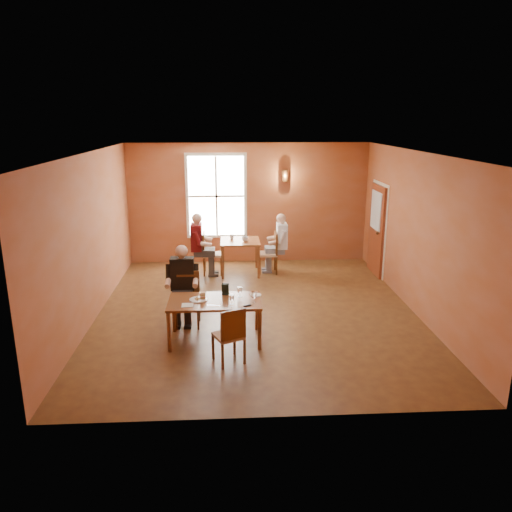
{
  "coord_description": "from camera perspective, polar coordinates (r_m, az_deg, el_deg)",
  "views": [
    {
      "loc": [
        -0.53,
        -8.92,
        3.61
      ],
      "look_at": [
        0.0,
        0.2,
        1.05
      ],
      "focal_mm": 35.0,
      "sensor_mm": 36.0,
      "label": 1
    }
  ],
  "objects": [
    {
      "name": "diner_main",
      "position": [
        8.83,
        -7.91,
        -3.84
      ],
      "size": [
        0.55,
        0.55,
        1.37
      ],
      "primitive_type": null,
      "rotation": [
        0.0,
        0.0,
        3.14
      ],
      "color": "black",
      "rests_on": "ground"
    },
    {
      "name": "cup_b",
      "position": [
        11.85,
        -2.79,
        2.2
      ],
      "size": [
        0.12,
        0.12,
        0.11
      ],
      "primitive_type": "imported",
      "rotation": [
        0.0,
        0.0,
        -0.08
      ],
      "color": "white",
      "rests_on": "second_table"
    },
    {
      "name": "plate_food",
      "position": [
        8.24,
        -6.59,
        -4.92
      ],
      "size": [
        0.34,
        0.34,
        0.04
      ],
      "primitive_type": "cylinder",
      "rotation": [
        0.0,
        0.0,
        0.15
      ],
      "color": "white",
      "rests_on": "main_table"
    },
    {
      "name": "menu_stand",
      "position": [
        8.4,
        -3.52,
        -3.83
      ],
      "size": [
        0.13,
        0.08,
        0.2
      ],
      "primitive_type": "cube",
      "rotation": [
        0.0,
        0.0,
        -0.22
      ],
      "color": "black",
      "rests_on": "main_table"
    },
    {
      "name": "sunglasses",
      "position": [
        7.95,
        -1.0,
        -5.68
      ],
      "size": [
        0.13,
        0.09,
        0.02
      ],
      "primitive_type": "cube",
      "rotation": [
        0.0,
        0.0,
        0.45
      ],
      "color": "black",
      "rests_on": "main_table"
    },
    {
      "name": "window",
      "position": [
        12.51,
        -4.56,
        6.83
      ],
      "size": [
        1.36,
        0.1,
        1.96
      ],
      "primitive_type": "cube",
      "color": "white",
      "rests_on": "wall_back"
    },
    {
      "name": "wall_front",
      "position": [
        5.83,
        2.12,
        -5.54
      ],
      "size": [
        6.0,
        0.04,
        3.0
      ],
      "primitive_type": "cube",
      "color": "brown",
      "rests_on": "ground"
    },
    {
      "name": "diner_maroon",
      "position": [
        11.73,
        -5.15,
        1.31
      ],
      "size": [
        0.57,
        0.57,
        1.43
      ],
      "primitive_type": null,
      "rotation": [
        0.0,
        0.0,
        -1.57
      ],
      "color": "#58131E",
      "rests_on": "ground"
    },
    {
      "name": "ceiling",
      "position": [
        8.95,
        0.08,
        11.76
      ],
      "size": [
        6.0,
        7.0,
        0.04
      ],
      "primitive_type": "cube",
      "color": "white",
      "rests_on": "wall_back"
    },
    {
      "name": "main_table",
      "position": [
        8.34,
        -4.7,
        -7.35
      ],
      "size": [
        1.51,
        0.85,
        0.71
      ],
      "primitive_type": null,
      "color": "brown",
      "rests_on": "ground"
    },
    {
      "name": "chair_empty",
      "position": [
        7.6,
        -3.17,
        -8.92
      ],
      "size": [
        0.53,
        0.53,
        0.9
      ],
      "primitive_type": null,
      "rotation": [
        0.0,
        0.0,
        0.43
      ],
      "color": "brown",
      "rests_on": "ground"
    },
    {
      "name": "chair_diner_maroon",
      "position": [
        11.79,
        -4.98,
        0.3
      ],
      "size": [
        0.44,
        0.44,
        1.0
      ],
      "primitive_type": null,
      "rotation": [
        0.0,
        0.0,
        -1.57
      ],
      "color": "brown",
      "rests_on": "ground"
    },
    {
      "name": "second_table",
      "position": [
        11.81,
        -1.82,
        -0.11
      ],
      "size": [
        0.91,
        0.91,
        0.8
      ],
      "primitive_type": null,
      "color": "brown",
      "rests_on": "ground"
    },
    {
      "name": "wall_left",
      "position": [
        9.49,
        -18.34,
        2.01
      ],
      "size": [
        0.04,
        7.0,
        3.0
      ],
      "primitive_type": "cube",
      "color": "brown",
      "rests_on": "ground"
    },
    {
      "name": "wall_back",
      "position": [
        12.6,
        -0.87,
        6.02
      ],
      "size": [
        6.0,
        0.04,
        3.0
      ],
      "primitive_type": "cube",
      "color": "brown",
      "rests_on": "ground"
    },
    {
      "name": "goblet_a",
      "position": [
        8.31,
        -1.88,
        -4.08
      ],
      "size": [
        0.09,
        0.09,
        0.19
      ],
      "primitive_type": null,
      "rotation": [
        0.0,
        0.0,
        -0.14
      ],
      "color": "white",
      "rests_on": "main_table"
    },
    {
      "name": "door",
      "position": [
        12.01,
        13.56,
        2.92
      ],
      "size": [
        0.12,
        1.04,
        2.1
      ],
      "primitive_type": "cube",
      "color": "maroon",
      "rests_on": "ground"
    },
    {
      "name": "cup_a",
      "position": [
        11.62,
        -1.27,
        1.96
      ],
      "size": [
        0.19,
        0.19,
        0.11
      ],
      "primitive_type": "imported",
      "rotation": [
        0.0,
        0.0,
        0.43
      ],
      "color": "white",
      "rests_on": "second_table"
    },
    {
      "name": "goblet_b",
      "position": [
        8.05,
        -0.24,
        -4.69
      ],
      "size": [
        0.08,
        0.08,
        0.2
      ],
      "primitive_type": null,
      "rotation": [
        0.0,
        0.0,
        -0.05
      ],
      "color": "white",
      "rests_on": "main_table"
    },
    {
      "name": "chair_diner_white",
      "position": [
        11.82,
        1.33,
        0.37
      ],
      "size": [
        0.44,
        0.44,
        0.99
      ],
      "primitive_type": null,
      "rotation": [
        0.0,
        0.0,
        1.57
      ],
      "color": "#432B16",
      "rests_on": "ground"
    },
    {
      "name": "diner_white",
      "position": [
        11.78,
        1.48,
        1.26
      ],
      "size": [
        0.55,
        0.55,
        1.37
      ],
      "primitive_type": null,
      "rotation": [
        0.0,
        0.0,
        1.57
      ],
      "color": "silver",
      "rests_on": "ground"
    },
    {
      "name": "sandwich",
      "position": [
        8.25,
        -6.09,
        -4.62
      ],
      "size": [
        0.09,
        0.09,
        0.11
      ],
      "primitive_type": "cube",
      "rotation": [
        0.0,
        0.0,
        -0.03
      ],
      "color": "tan",
      "rests_on": "main_table"
    },
    {
      "name": "wall_right",
      "position": [
        9.82,
        17.85,
        2.49
      ],
      "size": [
        0.04,
        7.0,
        3.0
      ],
      "primitive_type": "cube",
      "color": "brown",
      "rests_on": "ground"
    },
    {
      "name": "ground",
      "position": [
        9.63,
        0.07,
        -6.35
      ],
      "size": [
        6.0,
        7.0,
        0.01
      ],
      "primitive_type": "cube",
      "color": "brown",
      "rests_on": "ground"
    },
    {
      "name": "wall_sconce",
      "position": [
        12.48,
        3.32,
        9.14
      ],
      "size": [
        0.16,
        0.16,
        0.28
      ],
      "primitive_type": "cylinder",
      "color": "brown",
      "rests_on": "wall_back"
    },
    {
      "name": "chair_diner_main",
      "position": [
        8.93,
        -7.85,
        -5.02
      ],
      "size": [
        0.42,
        0.42,
        0.96
      ],
      "primitive_type": null,
      "rotation": [
        0.0,
        0.0,
        3.14
      ],
      "color": "#573211",
      "rests_on": "ground"
    },
    {
      "name": "goblet_c",
      "position": [
        7.99,
        -2.77,
        -4.96
      ],
      "size": [
        0.09,
        0.09,
        0.18
      ],
      "primitive_type": null,
      "rotation": [
        0.0,
        0.0,
        -0.29
      ],
      "color": "white",
      "rests_on": "main_table"
    },
    {
      "name": "knife",
      "position": [
        7.99,
        -4.88,
        -5.65
      ],
      "size": [
        0.2,
        0.04,
        0.0
      ],
      "primitive_type": "cube",
      "rotation": [
        0.0,
        0.0,
        -0.11
      ],
      "color": "silver",
      "rests_on": "main_table"
    },
    {
      "name": "napkin",
      "position": [
        8.05,
        -7.84,
        -5.58
      ],
      "size": [
        0.19,
        0.19,
        0.01
      ],
      "primitive_type": "cube",
      "rotation": [
        0.0,
        0.0,
        0.01
      ],
      "color": "silver",
      "rests_on": "main_table"
    },
    {
      "name": "side_plate",
      "position": [
        8.4,
        -0.03,
        -4.48
      ],
      "size": [
        0.22,
        0.22,
        0.01
      ],
      "primitive_type": "cylinder",
      "rotation": [
        0.0,
        0.0,
        0.24
      ],
      "color": "silver",
      "rests_on": "main_table"
    }
  ]
}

